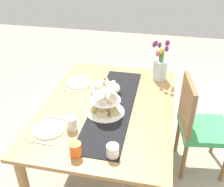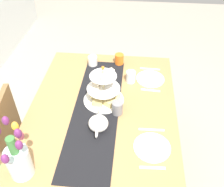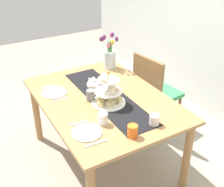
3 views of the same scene
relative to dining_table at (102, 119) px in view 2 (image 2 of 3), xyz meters
The scene contains 16 objects.
ground_plane 0.63m from the dining_table, ahead, with size 8.00×8.00×0.00m, color gray.
dining_table is the anchor object (origin of this frame).
table_runner 0.11m from the dining_table, 90.00° to the left, with size 1.21×0.32×0.00m, color black.
tiered_cake_stand 0.21m from the dining_table, ahead, with size 0.30×0.30×0.30m.
teapot 0.24m from the dining_table, behind, with size 0.24×0.13×0.14m.
tulip_vase 0.71m from the dining_table, 145.15° to the left, with size 0.23×0.16×0.39m.
cream_jug 0.59m from the dining_table, 15.25° to the left, with size 0.08×0.08×0.09m, color white.
dinner_plate_left 0.47m from the dining_table, 130.80° to the right, with size 0.23×0.23×0.01m, color white.
fork_left 0.58m from the dining_table, 141.97° to the right, with size 0.02×0.15×0.01m, color silver.
knife_left 0.40m from the dining_table, 114.11° to the right, with size 0.01×0.17×0.01m, color silver.
dinner_plate_right 0.54m from the dining_table, 41.40° to the right, with size 0.23×0.23×0.01m, color white.
fork_right 0.44m from the dining_table, 54.29° to the right, with size 0.02×0.15×0.01m, color silver.
knife_right 0.65m from the dining_table, 32.83° to the right, with size 0.01×0.17×0.01m, color silver.
mug_grey 0.19m from the dining_table, 100.79° to the right, with size 0.08×0.08×0.10m, color slate.
mug_white_text 0.42m from the dining_table, 28.25° to the right, with size 0.08×0.08×0.10m, color white.
mug_orange 0.62m from the dining_table, ahead, with size 0.08×0.08×0.10m, color orange.
Camera 2 is at (-1.30, -0.20, 2.02)m, focal length 41.19 mm.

